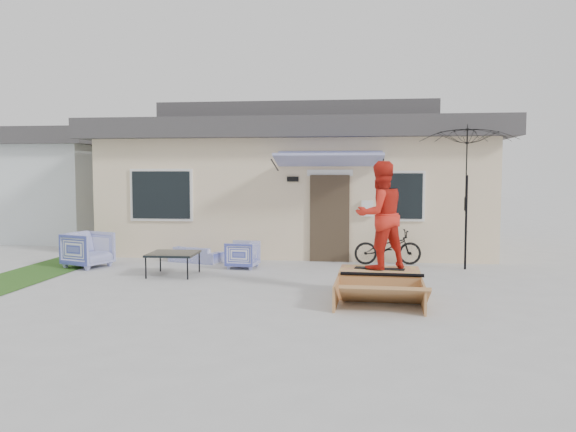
# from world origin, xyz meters

# --- Properties ---
(ground) EXTENTS (90.00, 90.00, 0.00)m
(ground) POSITION_xyz_m (0.00, 0.00, 0.00)
(ground) COLOR #B2B2B2
(ground) RESTS_ON ground
(grass_strip) EXTENTS (1.40, 8.00, 0.01)m
(grass_strip) POSITION_xyz_m (-5.20, 2.00, 0.00)
(grass_strip) COLOR #28531B
(grass_strip) RESTS_ON ground
(house) EXTENTS (10.80, 8.49, 4.10)m
(house) POSITION_xyz_m (0.00, 7.99, 1.94)
(house) COLOR beige
(house) RESTS_ON ground
(neighbor_house) EXTENTS (8.60, 7.60, 3.50)m
(neighbor_house) POSITION_xyz_m (-10.50, 10.00, 1.78)
(neighbor_house) COLOR silver
(neighbor_house) RESTS_ON ground
(loveseat) EXTENTS (1.34, 0.75, 0.50)m
(loveseat) POSITION_xyz_m (-2.20, 4.00, 0.25)
(loveseat) COLOR #343FA9
(loveseat) RESTS_ON ground
(armchair_left) EXTENTS (1.06, 1.09, 0.89)m
(armchair_left) POSITION_xyz_m (-4.42, 2.95, 0.45)
(armchair_left) COLOR #343FA9
(armchair_left) RESTS_ON ground
(armchair_right) EXTENTS (0.68, 0.72, 0.68)m
(armchair_right) POSITION_xyz_m (-0.91, 3.26, 0.34)
(armchair_right) COLOR #343FA9
(armchair_right) RESTS_ON ground
(coffee_table) EXTENTS (1.00, 1.00, 0.48)m
(coffee_table) POSITION_xyz_m (-2.17, 2.18, 0.24)
(coffee_table) COLOR black
(coffee_table) RESTS_ON ground
(bicycle) EXTENTS (1.61, 0.70, 1.00)m
(bicycle) POSITION_xyz_m (2.38, 4.16, 0.50)
(bicycle) COLOR black
(bicycle) RESTS_ON ground
(patio_umbrella) EXTENTS (2.27, 2.12, 2.20)m
(patio_umbrella) POSITION_xyz_m (4.06, 3.67, 1.75)
(patio_umbrella) COLOR black
(patio_umbrella) RESTS_ON ground
(skate_ramp) EXTENTS (1.45, 1.89, 0.46)m
(skate_ramp) POSITION_xyz_m (2.04, 0.65, 0.23)
(skate_ramp) COLOR #AA7443
(skate_ramp) RESTS_ON ground
(skateboard) EXTENTS (0.89, 0.36, 0.05)m
(skateboard) POSITION_xyz_m (2.04, 0.70, 0.49)
(skateboard) COLOR black
(skateboard) RESTS_ON skate_ramp
(skater) EXTENTS (1.14, 1.05, 1.87)m
(skater) POSITION_xyz_m (2.04, 0.70, 1.45)
(skater) COLOR red
(skater) RESTS_ON skateboard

